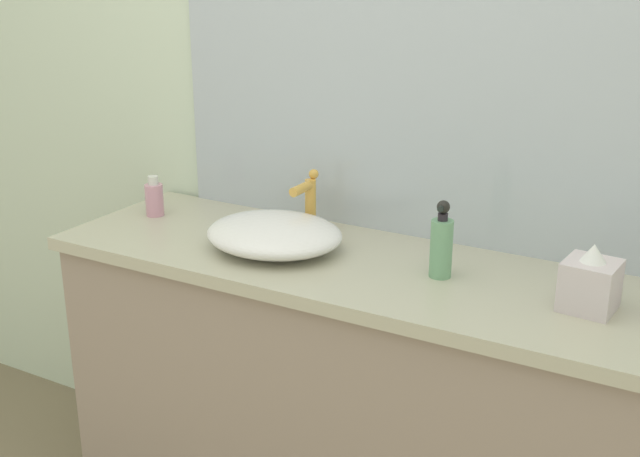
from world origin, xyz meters
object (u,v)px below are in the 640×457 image
Objects in this scene: soap_dispenser at (441,245)px; tissue_box at (590,282)px; sink_basin at (274,234)px; perfume_bottle at (154,198)px.

tissue_box is (0.36, -0.02, -0.02)m from soap_dispenser.
sink_basin is 1.92× the size of soap_dispenser.
soap_dispenser is 1.26× the size of tissue_box.
soap_dispenser is (0.45, 0.04, 0.04)m from sink_basin.
soap_dispenser reaches higher than tissue_box.
soap_dispenser is at bearing 5.08° from sink_basin.
tissue_box is at bearing -2.06° from perfume_bottle.
perfume_bottle is 0.79× the size of tissue_box.
soap_dispenser is 1.60× the size of perfume_bottle.
soap_dispenser is at bearing -1.85° from perfume_bottle.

